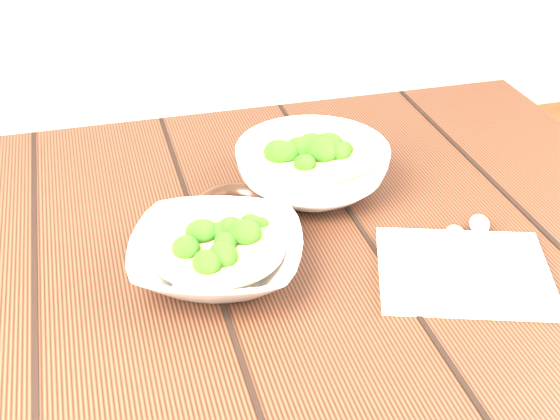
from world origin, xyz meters
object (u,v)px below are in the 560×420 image
table (226,327)px  trivet (236,211)px  soup_bowl_back (312,167)px  napkin (464,272)px  soup_bowl_front (217,255)px

table → trivet: trivet is taller
soup_bowl_back → trivet: 0.13m
soup_bowl_back → napkin: soup_bowl_back is taller
table → soup_bowl_front: soup_bowl_front is taller
table → soup_bowl_front: 0.15m
soup_bowl_back → napkin: 0.26m
table → soup_bowl_back: bearing=37.2°
trivet → napkin: (0.23, -0.18, -0.01)m
table → soup_bowl_front: (-0.01, -0.04, 0.15)m
soup_bowl_back → trivet: soup_bowl_back is taller
soup_bowl_back → trivet: (-0.12, -0.05, -0.02)m
table → napkin: napkin is taller
soup_bowl_back → trivet: size_ratio=1.86×
table → soup_bowl_back: size_ratio=5.52×
soup_bowl_front → napkin: soup_bowl_front is taller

